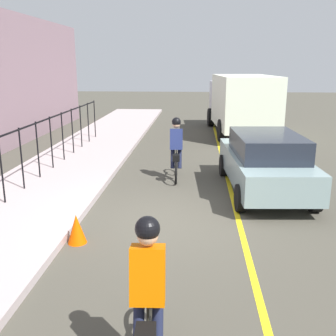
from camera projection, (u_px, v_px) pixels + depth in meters
The scene contains 9 objects.
ground_plane at pixel (165, 220), 8.61m from camera, with size 80.00×80.00×0.00m, color #464339.
lane_line_centre at pixel (239, 222), 8.50m from camera, with size 36.00×0.12×0.01m, color yellow.
sidewalk at pixel (13, 213), 8.82m from camera, with size 40.00×3.20×0.15m, color #A99A99.
iron_fence at pixel (11, 152), 9.51m from camera, with size 16.07×0.04×1.60m.
cyclist_lead at pixel (176, 149), 11.41m from camera, with size 1.71×0.37×1.83m.
cyclist_follow at pixel (148, 299), 4.16m from camera, with size 1.71×0.37×1.83m.
patrol_sedan at pixel (265, 162), 10.33m from camera, with size 4.51×2.15×1.58m.
box_truck_background at pixel (241, 102), 18.73m from camera, with size 6.87×2.95×2.78m.
traffic_cone_near at pixel (77, 229), 7.47m from camera, with size 0.36×0.36×0.57m, color #FE5101.
Camera 1 is at (-8.00, -0.64, 3.31)m, focal length 42.30 mm.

